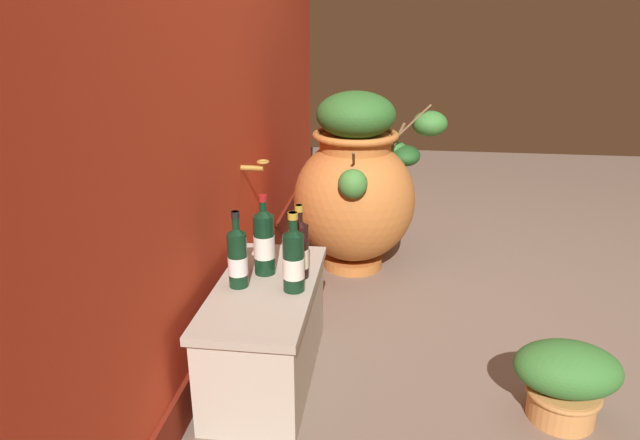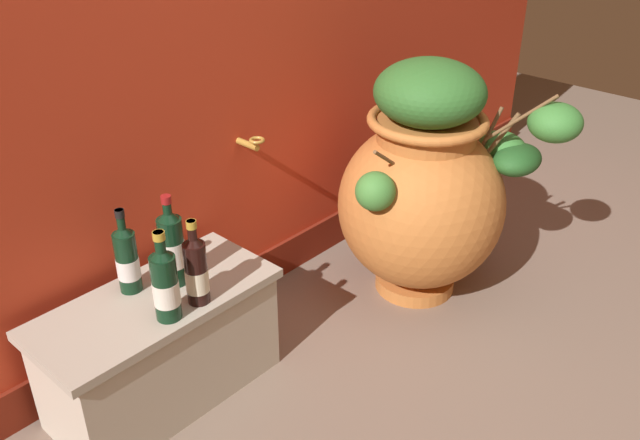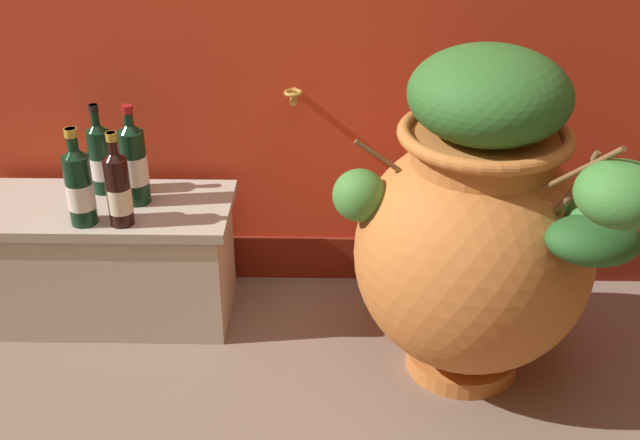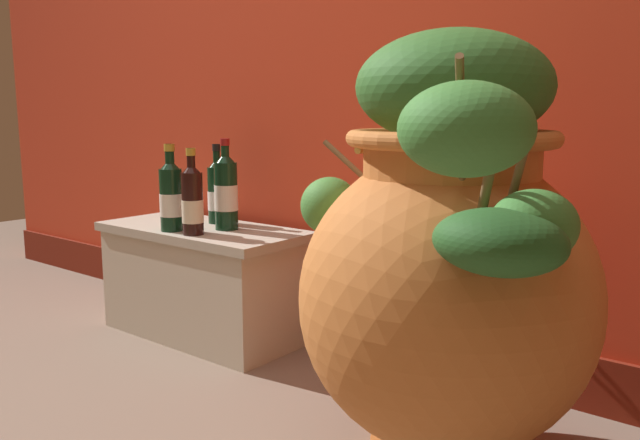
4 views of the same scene
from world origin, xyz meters
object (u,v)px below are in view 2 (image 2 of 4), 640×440
wine_bottle_left (172,246)px  wine_bottle_middle (127,258)px  terracotta_urn (425,188)px  wine_bottle_right (196,269)px  wine_bottle_back (165,282)px

wine_bottle_left → wine_bottle_middle: bearing=149.5°
terracotta_urn → wine_bottle_left: 1.02m
wine_bottle_right → wine_bottle_left: bearing=83.5°
wine_bottle_middle → wine_bottle_right: (0.10, -0.21, -0.00)m
terracotta_urn → wine_bottle_middle: 1.15m
wine_bottle_middle → wine_bottle_back: wine_bottle_back is taller
wine_bottle_left → wine_bottle_right: wine_bottle_left is taller
terracotta_urn → wine_bottle_middle: size_ratio=3.36×
wine_bottle_middle → wine_bottle_right: 0.23m
wine_bottle_back → wine_bottle_right: bearing=-1.4°
wine_bottle_middle → wine_bottle_right: wine_bottle_middle is taller
wine_bottle_left → wine_bottle_back: bearing=-133.5°
wine_bottle_middle → terracotta_urn: bearing=-17.7°
wine_bottle_middle → wine_bottle_back: size_ratio=0.97×
wine_bottle_left → wine_bottle_right: 0.14m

